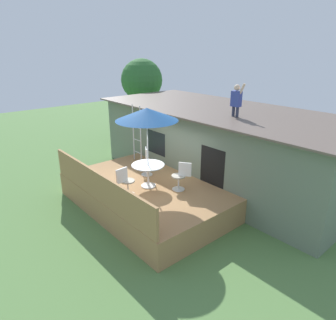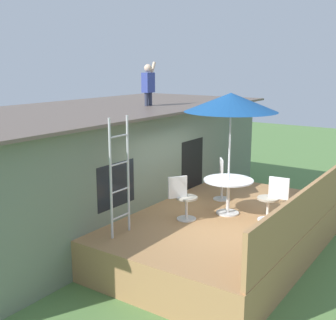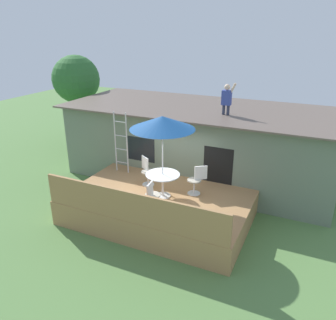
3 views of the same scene
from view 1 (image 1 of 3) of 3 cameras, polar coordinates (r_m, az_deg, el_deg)
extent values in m
plane|color=#567F42|center=(10.49, -3.81, -8.49)|extent=(40.00, 40.00, 0.00)
cube|color=slate|center=(12.25, 9.61, 2.66)|extent=(10.00, 4.00, 2.79)
cube|color=#66564C|center=(11.91, 10.01, 9.20)|extent=(10.50, 4.50, 0.06)
cube|color=black|center=(11.91, -2.22, 3.22)|extent=(1.10, 0.03, 0.90)
cube|color=black|center=(10.11, 8.13, -3.19)|extent=(1.00, 0.03, 2.00)
cube|color=#A87A4C|center=(10.30, -3.87, -6.54)|extent=(5.57, 3.58, 0.80)
cube|color=#A87A4C|center=(9.12, -12.79, -4.82)|extent=(5.47, 0.08, 0.90)
cylinder|color=silver|center=(10.00, -3.63, -4.75)|extent=(0.48, 0.48, 0.03)
cylinder|color=silver|center=(9.86, -3.68, -2.88)|extent=(0.07, 0.07, 0.71)
cylinder|color=silver|center=(9.72, -3.73, -0.93)|extent=(1.04, 1.04, 0.03)
cylinder|color=silver|center=(9.56, -3.79, 1.70)|extent=(0.04, 0.04, 2.40)
cone|color=#194C8C|center=(9.26, -3.95, 8.46)|extent=(1.90, 1.90, 0.38)
cylinder|color=silver|center=(12.08, -6.43, 5.08)|extent=(0.04, 0.04, 2.20)
cylinder|color=silver|center=(11.70, -5.09, 4.63)|extent=(0.04, 0.04, 2.20)
cylinder|color=silver|center=(12.11, -5.65, 1.43)|extent=(0.48, 0.03, 0.03)
cylinder|color=silver|center=(11.96, -5.73, 3.70)|extent=(0.48, 0.03, 0.03)
cylinder|color=silver|center=(11.83, -5.81, 6.02)|extent=(0.48, 0.03, 0.03)
cylinder|color=silver|center=(11.72, -5.90, 8.39)|extent=(0.48, 0.03, 0.03)
cylinder|color=#33384C|center=(10.60, 12.01, 8.83)|extent=(0.10, 0.10, 0.34)
cylinder|color=#33384C|center=(10.51, 12.71, 8.67)|extent=(0.10, 0.10, 0.34)
cube|color=#384799|center=(10.48, 12.53, 11.00)|extent=(0.32, 0.20, 0.50)
sphere|color=beige|center=(10.43, 12.68, 12.95)|extent=(0.20, 0.20, 0.20)
cylinder|color=beige|center=(10.33, 13.47, 12.49)|extent=(0.26, 0.08, 0.44)
cylinder|color=silver|center=(10.88, -3.92, -2.66)|extent=(0.40, 0.40, 0.02)
cylinder|color=silver|center=(10.79, -3.95, -1.59)|extent=(0.06, 0.06, 0.44)
cylinder|color=#A59E8C|center=(10.71, -3.98, -0.45)|extent=(0.44, 0.44, 0.04)
cube|color=silver|center=(10.81, -4.07, 1.12)|extent=(0.35, 0.26, 0.44)
cylinder|color=silver|center=(9.76, 1.93, -5.40)|extent=(0.40, 0.40, 0.02)
cylinder|color=silver|center=(9.67, 1.95, -4.23)|extent=(0.06, 0.06, 0.44)
cylinder|color=#A59E8C|center=(9.58, 1.96, -2.97)|extent=(0.44, 0.44, 0.04)
cube|color=silver|center=(9.45, 3.16, -1.75)|extent=(0.35, 0.26, 0.44)
cylinder|color=silver|center=(9.50, -7.40, -6.34)|extent=(0.40, 0.40, 0.02)
cylinder|color=silver|center=(9.40, -7.46, -5.14)|extent=(0.06, 0.06, 0.44)
cylinder|color=#A59E8C|center=(9.31, -7.53, -3.86)|extent=(0.44, 0.44, 0.04)
cube|color=silver|center=(9.10, -8.56, -2.85)|extent=(0.08, 0.40, 0.44)
cylinder|color=brown|center=(18.17, -4.71, 8.68)|extent=(0.32, 0.32, 2.83)
sphere|color=#2D662D|center=(17.90, -4.88, 14.57)|extent=(2.32, 2.32, 2.32)
camera|label=2|loc=(15.38, -36.00, 12.33)|focal=46.80mm
camera|label=3|loc=(4.41, -85.91, 10.58)|focal=35.84mm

